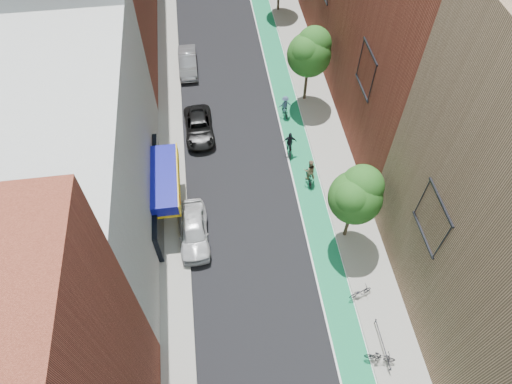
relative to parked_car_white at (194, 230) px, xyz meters
name	(u,v)px	position (x,y,z in m)	size (l,w,h in m)	color
bike_lane	(282,86)	(8.60, 14.77, -0.83)	(2.00, 68.00, 0.01)	#136E44
sidewalk_left	(170,95)	(-1.40, 14.77, -0.76)	(2.00, 68.00, 0.15)	gray
sidewalk_right	(310,83)	(11.10, 14.77, -0.76)	(3.00, 68.00, 0.15)	gray
building_left_white	(76,159)	(-6.40, 2.77, 5.17)	(8.00, 20.00, 12.00)	silver
tree_near	(357,194)	(10.25, -1.22, 3.82)	(3.40, 3.36, 6.42)	#332619
tree_mid	(310,52)	(10.25, 12.78, 4.06)	(3.55, 3.53, 6.74)	#332619
parked_car_white	(194,230)	(0.00, 0.00, 0.00)	(1.97, 4.89, 1.67)	silver
parked_car_black	(199,127)	(0.94, 9.87, -0.15)	(2.25, 4.89, 1.36)	black
parked_car_silver	(188,62)	(0.41, 18.27, -0.08)	(1.60, 4.59, 1.51)	gray
cyclist_lane_near	(309,173)	(8.70, 3.77, 0.11)	(0.90, 1.74, 2.20)	black
cyclist_lane_mid	(290,146)	(7.80, 6.78, -0.04)	(1.06, 1.77, 2.08)	black
cyclist_lane_far	(285,107)	(8.18, 11.09, 0.01)	(1.08, 1.66, 1.91)	black
parked_bike_mid	(380,357)	(10.00, -9.76, -0.16)	(0.50, 1.76, 1.06)	black
parked_bike_far	(360,292)	(10.00, -5.71, -0.28)	(0.54, 1.54, 0.81)	black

